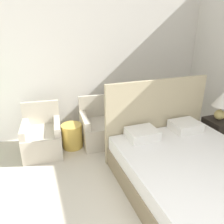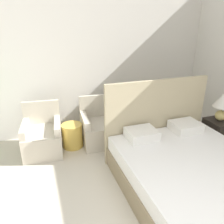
{
  "view_description": "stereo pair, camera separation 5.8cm",
  "coord_description": "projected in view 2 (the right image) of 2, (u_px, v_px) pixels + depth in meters",
  "views": [
    {
      "loc": [
        -0.82,
        -0.54,
        2.17
      ],
      "look_at": [
        0.37,
        2.7,
        0.75
      ],
      "focal_mm": 35.0,
      "sensor_mm": 36.0,
      "label": 1
    },
    {
      "loc": [
        -0.77,
        -0.56,
        2.17
      ],
      "look_at": [
        0.37,
        2.7,
        0.75
      ],
      "focal_mm": 35.0,
      "sensor_mm": 36.0,
      "label": 2
    }
  ],
  "objects": [
    {
      "name": "nightstand",
      "position": [
        218.0,
        134.0,
        3.96
      ],
      "size": [
        0.43,
        0.43,
        0.56
      ],
      "color": "black",
      "rests_on": "ground_plane"
    },
    {
      "name": "wall_back",
      "position": [
        76.0,
        62.0,
        4.26
      ],
      "size": [
        10.0,
        0.06,
        2.9
      ],
      "color": "silver",
      "rests_on": "ground_plane"
    },
    {
      "name": "bed",
      "position": [
        191.0,
        173.0,
        2.94
      ],
      "size": [
        1.8,
        2.14,
        1.35
      ],
      "color": "#8C7A5B",
      "rests_on": "ground_plane"
    },
    {
      "name": "table_lamp",
      "position": [
        223.0,
        103.0,
        3.74
      ],
      "size": [
        0.33,
        0.33,
        0.51
      ],
      "color": "tan",
      "rests_on": "nightstand"
    },
    {
      "name": "armchair_near_window_left",
      "position": [
        43.0,
        138.0,
        3.88
      ],
      "size": [
        0.71,
        0.78,
        0.86
      ],
      "rotation": [
        0.0,
        0.0,
        -0.1
      ],
      "color": "beige",
      "rests_on": "ground_plane"
    },
    {
      "name": "armchair_near_window_right",
      "position": [
        99.0,
        129.0,
        4.2
      ],
      "size": [
        0.7,
        0.76,
        0.86
      ],
      "rotation": [
        0.0,
        0.0,
        -0.07
      ],
      "color": "beige",
      "rests_on": "ground_plane"
    },
    {
      "name": "side_table",
      "position": [
        72.0,
        136.0,
        4.04
      ],
      "size": [
        0.37,
        0.37,
        0.45
      ],
      "color": "gold",
      "rests_on": "ground_plane"
    }
  ]
}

